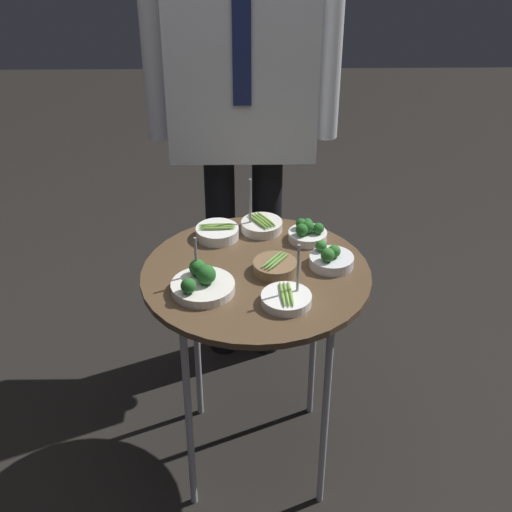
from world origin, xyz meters
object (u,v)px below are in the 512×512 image
object	(u,v)px
bowl_broccoli_front_right	(202,283)
bowl_broccoli_center	(307,232)
serving_cart	(256,289)
bowl_asparagus_far_rim	(275,266)
bowl_asparagus_front_left	(261,225)
waiter_figure	(242,82)
bowl_asparagus_back_right	(217,232)
bowl_broccoli_back_left	(331,259)
bowl_asparagus_mid_left	(286,298)

from	to	relation	value
bowl_broccoli_front_right	bowl_broccoli_center	world-z (taller)	bowl_broccoli_front_right
bowl_broccoli_front_right	serving_cart	bearing A→B (deg)	31.92
serving_cart	bowl_asparagus_far_rim	bearing A→B (deg)	1.03
serving_cart	bowl_asparagus_front_left	world-z (taller)	bowl_asparagus_front_left
bowl_broccoli_front_right	bowl_asparagus_far_rim	bearing A→B (deg)	24.77
bowl_broccoli_center	waiter_figure	world-z (taller)	waiter_figure
serving_cart	bowl_asparagus_back_right	world-z (taller)	bowl_asparagus_back_right
serving_cart	bowl_asparagus_front_left	size ratio (longest dim) A/B	4.10
serving_cart	bowl_broccoli_front_right	distance (m)	0.18
waiter_figure	bowl_asparagus_front_left	bearing A→B (deg)	-80.23
serving_cart	bowl_asparagus_far_rim	xyz separation A→B (m)	(0.05, 0.00, 0.07)
bowl_broccoli_back_left	bowl_asparagus_front_left	bearing A→B (deg)	132.93
bowl_broccoli_front_right	bowl_asparagus_mid_left	distance (m)	0.22
bowl_asparagus_front_left	bowl_broccoli_back_left	bearing A→B (deg)	-47.07
bowl_asparagus_far_rim	bowl_asparagus_mid_left	distance (m)	0.15
serving_cart	bowl_broccoli_back_left	bearing A→B (deg)	8.21
bowl_asparagus_front_left	waiter_figure	size ratio (longest dim) A/B	0.10
serving_cart	bowl_asparagus_front_left	distance (m)	0.24
bowl_broccoli_back_left	bowl_broccoli_center	bearing A→B (deg)	110.58
serving_cart	waiter_figure	xyz separation A→B (m)	(-0.03, 0.53, 0.40)
bowl_broccoli_center	waiter_figure	bearing A→B (deg)	116.59
bowl_asparagus_mid_left	bowl_asparagus_back_right	size ratio (longest dim) A/B	1.27
bowl_broccoli_back_left	bowl_asparagus_far_rim	bearing A→B (deg)	-169.43
bowl_asparagus_front_left	bowl_asparagus_mid_left	size ratio (longest dim) A/B	1.06
bowl_broccoli_front_right	waiter_figure	bearing A→B (deg)	80.36
serving_cart	waiter_figure	bearing A→B (deg)	93.61
bowl_broccoli_center	waiter_figure	distance (m)	0.52
serving_cart	bowl_broccoli_front_right	world-z (taller)	bowl_broccoli_front_right
bowl_asparagus_far_rim	bowl_asparagus_mid_left	world-z (taller)	bowl_asparagus_mid_left
bowl_asparagus_far_rim	bowl_asparagus_back_right	xyz separation A→B (m)	(-0.16, 0.18, 0.00)
bowl_asparagus_front_left	bowl_broccoli_center	world-z (taller)	bowl_asparagus_front_left
bowl_asparagus_far_rim	bowl_asparagus_front_left	size ratio (longest dim) A/B	0.70
bowl_asparagus_far_rim	bowl_broccoli_back_left	xyz separation A→B (m)	(0.15, 0.03, 0.01)
serving_cart	bowl_asparagus_far_rim	distance (m)	0.09
serving_cart	bowl_asparagus_mid_left	world-z (taller)	bowl_asparagus_mid_left
bowl_broccoli_center	bowl_broccoli_back_left	bearing A→B (deg)	-69.42
bowl_asparagus_back_right	waiter_figure	size ratio (longest dim) A/B	0.08
bowl_asparagus_front_left	bowl_broccoli_back_left	distance (m)	0.27
bowl_broccoli_front_right	bowl_asparagus_back_right	size ratio (longest dim) A/B	1.33
bowl_broccoli_back_left	waiter_figure	world-z (taller)	waiter_figure
bowl_asparagus_far_rim	waiter_figure	bearing A→B (deg)	98.99
bowl_asparagus_front_left	bowl_asparagus_back_right	size ratio (longest dim) A/B	1.35
bowl_asparagus_back_right	waiter_figure	bearing A→B (deg)	77.90
serving_cart	bowl_asparagus_back_right	bearing A→B (deg)	120.43
waiter_figure	bowl_asparagus_back_right	bearing A→B (deg)	-102.10
bowl_asparagus_mid_left	bowl_broccoli_center	bearing A→B (deg)	76.34
bowl_asparagus_front_left	bowl_asparagus_back_right	world-z (taller)	bowl_asparagus_front_left
waiter_figure	bowl_broccoli_front_right	bearing A→B (deg)	-99.64
bowl_broccoli_front_right	bowl_asparagus_front_left	size ratio (longest dim) A/B	0.98
bowl_asparagus_far_rim	bowl_broccoli_back_left	distance (m)	0.15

